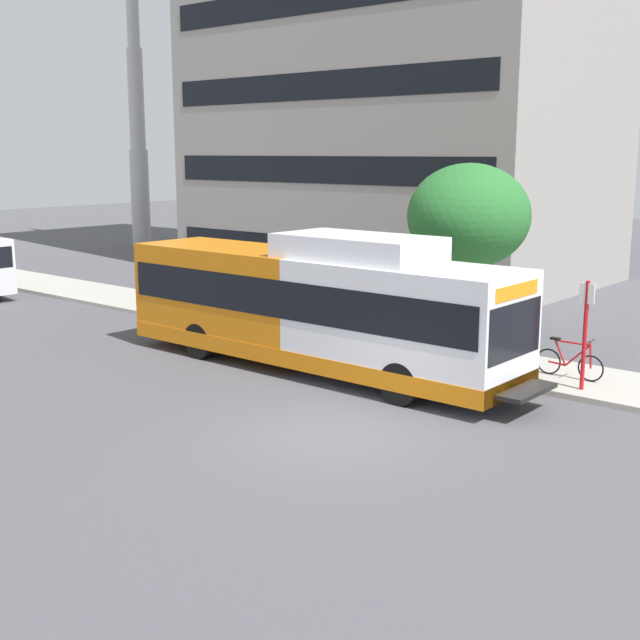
{
  "coord_description": "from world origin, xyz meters",
  "views": [
    {
      "loc": [
        -12.55,
        -10.29,
        5.67
      ],
      "look_at": [
        2.9,
        2.79,
        1.6
      ],
      "focal_mm": 47.14,
      "sensor_mm": 36.0,
      "label": 1
    }
  ],
  "objects_px": {
    "transit_bus": "(315,306)",
    "bus_stop_sign_pole": "(585,327)",
    "street_tree_near_stop": "(469,216)",
    "bicycle_parked": "(570,361)"
  },
  "relations": [
    {
      "from": "transit_bus",
      "to": "bus_stop_sign_pole",
      "type": "bearing_deg",
      "value": -70.17
    },
    {
      "from": "bus_stop_sign_pole",
      "to": "bicycle_parked",
      "type": "relative_size",
      "value": 1.48
    },
    {
      "from": "bicycle_parked",
      "to": "street_tree_near_stop",
      "type": "bearing_deg",
      "value": 71.0
    },
    {
      "from": "bus_stop_sign_pole",
      "to": "street_tree_near_stop",
      "type": "xyz_separation_m",
      "value": [
        2.08,
        4.42,
        2.24
      ]
    },
    {
      "from": "transit_bus",
      "to": "street_tree_near_stop",
      "type": "xyz_separation_m",
      "value": [
        4.37,
        -1.92,
        2.18
      ]
    },
    {
      "from": "transit_bus",
      "to": "bus_stop_sign_pole",
      "type": "xyz_separation_m",
      "value": [
        2.29,
        -6.34,
        -0.05
      ]
    },
    {
      "from": "bus_stop_sign_pole",
      "to": "bicycle_parked",
      "type": "distance_m",
      "value": 1.5
    },
    {
      "from": "transit_bus",
      "to": "street_tree_near_stop",
      "type": "bearing_deg",
      "value": -23.7
    },
    {
      "from": "transit_bus",
      "to": "street_tree_near_stop",
      "type": "relative_size",
      "value": 2.34
    },
    {
      "from": "bicycle_parked",
      "to": "transit_bus",
      "type": "bearing_deg",
      "value": 118.47
    }
  ]
}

